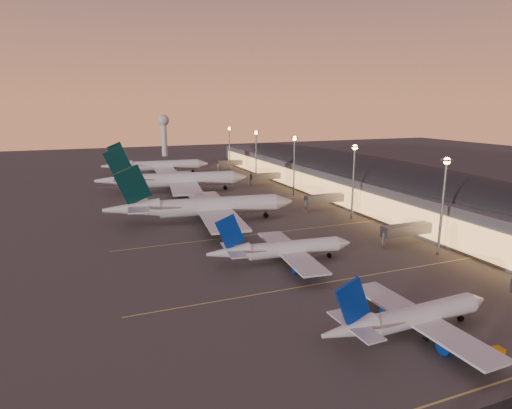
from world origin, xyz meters
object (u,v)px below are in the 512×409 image
Objects in this scene: airliner_narrow_north at (282,249)px; baggage_tug_a at (493,352)px; airliner_wide_mid at (174,180)px; airliner_wide_far at (157,166)px; radar_tower at (164,128)px; airliner_wide_near at (203,207)px; airliner_narrow_south at (410,318)px.

airliner_narrow_north is 51.59m from baggage_tug_a.
airliner_wide_far is (1.10, 56.76, -0.65)m from airliner_wide_mid.
radar_tower is (22.07, 149.09, 16.24)m from airliner_wide_mid.
radar_tower reaches higher than airliner_wide_far.
radar_tower is at bearing 89.47° from airliner_wide_mid.
airliner_wide_near is at bearing -86.69° from airliner_wide_far.
airliner_wide_far is 208.33m from baggage_tug_a.
baggage_tug_a is (21.75, -94.85, -4.77)m from airliner_wide_near.
airliner_wide_mid reaches higher than airliner_wide_far.
airliner_wide_near is 112.55m from airliner_wide_far.
radar_tower is at bearing 91.79° from airliner_narrow_north.
radar_tower reaches higher than airliner_wide_mid.
radar_tower is (23.23, 204.86, 16.58)m from airliner_wide_near.
airliner_wide_near reaches higher than airliner_narrow_south.
airliner_narrow_north is 0.56× the size of airliner_wide_mid.
baggage_tug_a is at bearing -80.17° from airliner_wide_far.
airliner_narrow_south is 0.51× the size of airliner_wide_mid.
airliner_wide_near is 206.84m from radar_tower.
airliner_wide_mid is at bearing -98.42° from radar_tower.
airliner_wide_mid reaches higher than airliner_narrow_south.
airliner_narrow_south is 86.06m from airliner_wide_near.
radar_tower is (20.97, 92.34, 16.89)m from airliner_wide_far.
airliner_wide_far is at bearing 101.56° from baggage_tug_a.
airliner_narrow_south is 8.82× the size of baggage_tug_a.
airliner_narrow_south is 0.58× the size of airliner_wide_far.
radar_tower reaches higher than baggage_tug_a.
airliner_narrow_south is at bearing -76.76° from airliner_narrow_north.
airliner_narrow_north is at bearing -78.12° from airliner_wide_mid.
airliner_wide_far reaches higher than airliner_narrow_north.
airliner_narrow_north is 0.63× the size of airliner_wide_far.
airliner_wide_near reaches higher than airliner_narrow_north.
airliner_wide_near is (-13.79, 84.92, 2.04)m from airliner_narrow_south.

